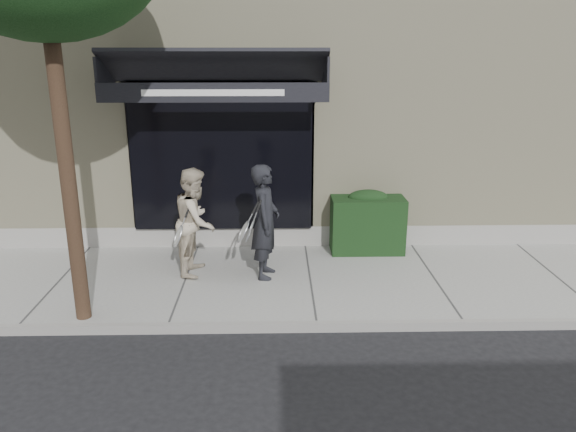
{
  "coord_description": "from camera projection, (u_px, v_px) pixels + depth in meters",
  "views": [
    {
      "loc": [
        -0.54,
        -8.36,
        3.7
      ],
      "look_at": [
        -0.34,
        0.6,
        0.98
      ],
      "focal_mm": 35.0,
      "sensor_mm": 36.0,
      "label": 1
    }
  ],
  "objects": [
    {
      "name": "curb",
      "position": [
        317.0,
        326.0,
        7.58
      ],
      "size": [
        20.0,
        0.1,
        0.14
      ],
      "primitive_type": "cube",
      "color": "gray",
      "rests_on": "ground"
    },
    {
      "name": "pedestrian_front",
      "position": [
        265.0,
        222.0,
        8.86
      ],
      "size": [
        0.69,
        0.89,
        1.84
      ],
      "color": "black",
      "rests_on": "sidewalk"
    },
    {
      "name": "hedge",
      "position": [
        367.0,
        222.0,
        10.11
      ],
      "size": [
        1.3,
        0.7,
        1.14
      ],
      "color": "black",
      "rests_on": "sidewalk"
    },
    {
      "name": "pedestrian_back",
      "position": [
        196.0,
        221.0,
        9.04
      ],
      "size": [
        0.74,
        0.95,
        1.75
      ],
      "color": "beige",
      "rests_on": "sidewalk"
    },
    {
      "name": "building_facade",
      "position": [
        298.0,
        89.0,
        13.03
      ],
      "size": [
        14.3,
        8.04,
        5.64
      ],
      "color": "beige",
      "rests_on": "ground"
    },
    {
      "name": "ground",
      "position": [
        310.0,
        284.0,
        9.08
      ],
      "size": [
        80.0,
        80.0,
        0.0
      ],
      "primitive_type": "plane",
      "color": "black",
      "rests_on": "ground"
    },
    {
      "name": "sidewalk",
      "position": [
        310.0,
        281.0,
        9.06
      ],
      "size": [
        20.0,
        3.0,
        0.12
      ],
      "primitive_type": "cube",
      "color": "gray",
      "rests_on": "ground"
    }
  ]
}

